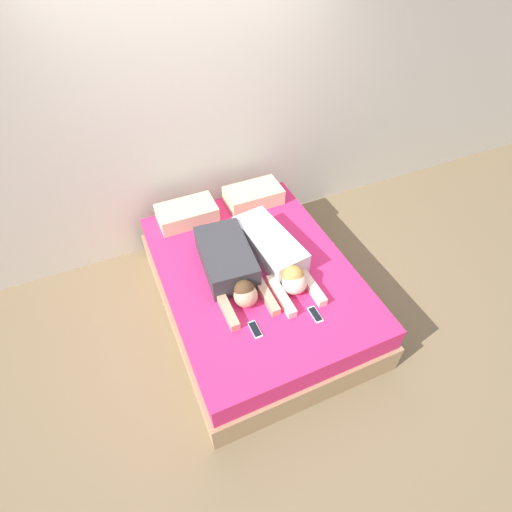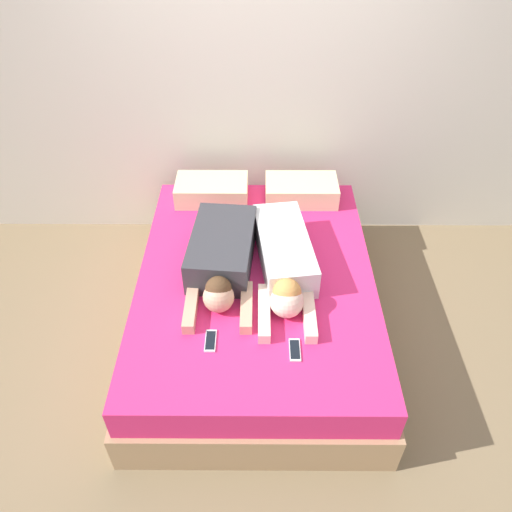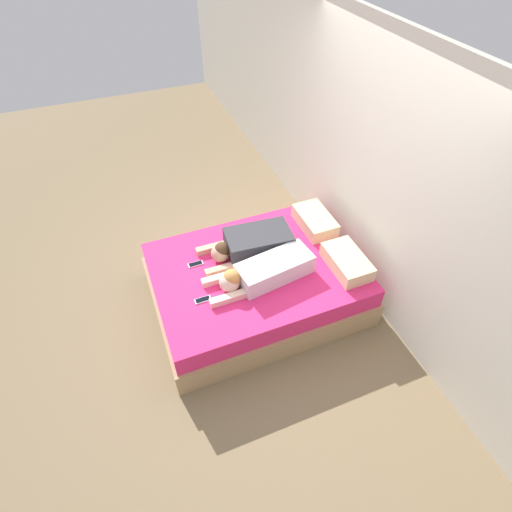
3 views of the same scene
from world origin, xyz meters
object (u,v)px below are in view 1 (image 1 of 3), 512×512
Objects in this scene: person_right at (276,254)px; cell_phone_left at (255,329)px; person_left at (230,265)px; pillow_head_left at (187,213)px; bed at (256,288)px; pillow_head_right at (253,196)px; cell_phone_right at (315,314)px.

cell_phone_left is (-0.44, -0.56, -0.10)m from person_right.
pillow_head_left is at bearing 98.61° from person_left.
cell_phone_left is at bearing -127.87° from person_right.
pillow_head_right is at bearing 67.77° from bed.
person_right is 0.72m from cell_phone_left.
person_right is 7.04× the size of cell_phone_right.
pillow_head_left reaches higher than cell_phone_right.
cell_phone_left is at bearing 172.55° from cell_phone_right.
cell_phone_left and cell_phone_right have the same top height.
bed is 3.88× the size of pillow_head_right.
pillow_head_right is 1.46m from cell_phone_right.
person_right is (0.52, -0.83, 0.02)m from pillow_head_left.
pillow_head_left is 0.68m from pillow_head_right.
cell_phone_left is at bearing -93.28° from person_left.
cell_phone_left is at bearing -113.12° from pillow_head_right.
pillow_head_right is 0.85m from person_right.
cell_phone_left is (-0.25, -0.56, 0.27)m from bed.
bed is 1.93× the size of person_right.
cell_phone_right is at bearing -86.54° from person_right.
person_left is at bearing 171.38° from bed.
bed is at bearing 109.43° from cell_phone_right.
person_right is at bearing -4.61° from person_left.
bed is at bearing -8.62° from person_left.
pillow_head_right is 0.56× the size of person_left.
cell_phone_right reaches higher than bed.
pillow_head_left is at bearing 122.06° from person_right.
cell_phone_right is (-0.12, -1.46, -0.07)m from pillow_head_right.
person_left is at bearing 123.87° from cell_phone_right.
person_left reaches higher than pillow_head_right.
pillow_head_left is at bearing 93.59° from cell_phone_left.
person_right is (-0.16, -0.83, 0.02)m from pillow_head_right.
bed is at bearing -67.77° from pillow_head_left.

